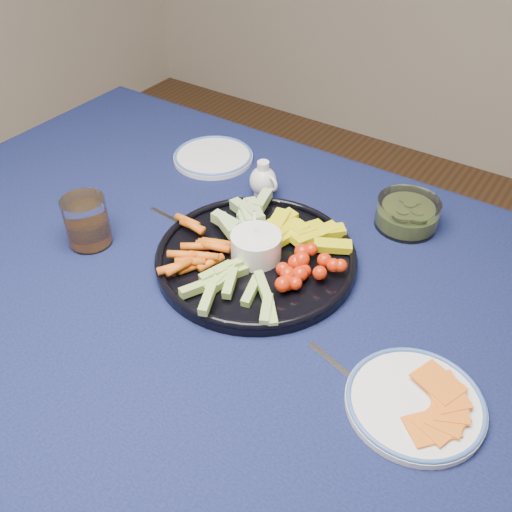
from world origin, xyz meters
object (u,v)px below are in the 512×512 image
Objects in this scene: dining_table at (245,328)px; juice_tumbler at (87,224)px; crudite_platter at (255,254)px; cheese_plate at (415,401)px; side_plate_extra at (213,157)px; pickle_bowl at (407,215)px; creamer_pitcher at (263,181)px.

juice_tumbler reaches higher than dining_table.
juice_tumbler is at bearing -172.03° from dining_table.
dining_table is 4.37× the size of crudite_platter.
juice_tumbler is (-0.34, -0.05, 0.13)m from dining_table.
cheese_plate reaches higher than side_plate_extra.
pickle_bowl is at bearing 66.37° from dining_table.
pickle_bowl is 0.45m from cheese_plate.
creamer_pitcher is at bearing 145.43° from cheese_plate.
creamer_pitcher is (-0.12, 0.20, 0.01)m from crudite_platter.
crudite_platter reaches higher than pickle_bowl.
dining_table is 8.14× the size of cheese_plate.
dining_table is 0.49m from side_plate_extra.
juice_tumbler is at bearing 179.49° from cheese_plate.
cheese_plate is 0.79m from side_plate_extra.
pickle_bowl is at bearing 1.30° from side_plate_extra.
dining_table is at bearing 7.97° from juice_tumbler.
juice_tumbler reaches higher than cheese_plate.
creamer_pitcher is 0.60m from cheese_plate.
creamer_pitcher is (-0.15, 0.29, 0.12)m from dining_table.
crudite_platter is at bearing 159.94° from cheese_plate.
side_plate_extra is at bearing 162.32° from creamer_pitcher.
cheese_plate is 0.68m from juice_tumbler.
crudite_platter is 0.40m from cheese_plate.
pickle_bowl is 0.49m from side_plate_extra.
creamer_pitcher is at bearing -167.13° from pickle_bowl.
dining_table is at bearing -62.29° from creamer_pitcher.
cheese_plate is 2.03× the size of juice_tumbler.
dining_table is 0.36m from cheese_plate.
juice_tumbler is (-0.19, -0.33, 0.01)m from creamer_pitcher.
dining_table is at bearing -113.63° from pickle_bowl.
cheese_plate is at bearing -34.57° from creamer_pitcher.
cheese_plate is at bearing -30.47° from side_plate_extra.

